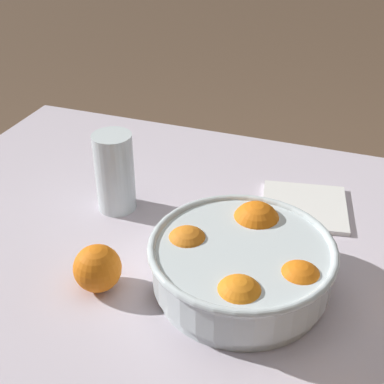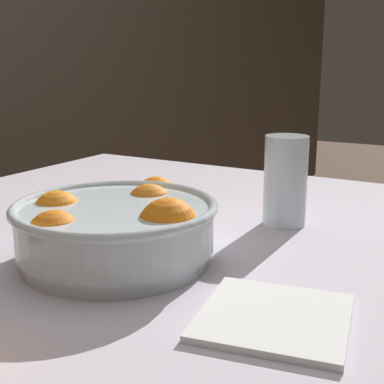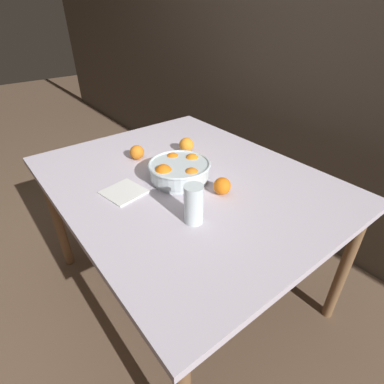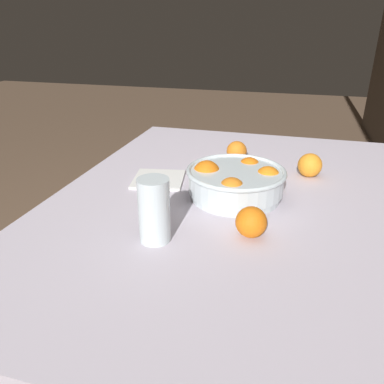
{
  "view_description": "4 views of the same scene",
  "coord_description": "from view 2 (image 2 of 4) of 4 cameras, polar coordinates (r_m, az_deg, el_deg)",
  "views": [
    {
      "loc": [
        -0.13,
        0.55,
        1.25
      ],
      "look_at": [
        0.11,
        -0.13,
        0.8
      ],
      "focal_mm": 50.0,
      "sensor_mm": 36.0,
      "label": 1
    },
    {
      "loc": [
        -0.53,
        -0.45,
        0.97
      ],
      "look_at": [
        0.12,
        -0.08,
        0.79
      ],
      "focal_mm": 50.0,
      "sensor_mm": 36.0,
      "label": 2
    },
    {
      "loc": [
        0.92,
        -0.69,
        1.37
      ],
      "look_at": [
        0.17,
        -0.1,
        0.76
      ],
      "focal_mm": 28.0,
      "sensor_mm": 36.0,
      "label": 3
    },
    {
      "loc": [
        0.93,
        0.1,
        1.15
      ],
      "look_at": [
        0.13,
        -0.12,
        0.77
      ],
      "focal_mm": 35.0,
      "sensor_mm": 36.0,
      "label": 4
    }
  ],
  "objects": [
    {
      "name": "dining_table",
      "position": [
        0.76,
        -9.73,
        -11.48
      ],
      "size": [
        1.3,
        1.04,
        0.71
      ],
      "color": "silver",
      "rests_on": "ground_plane"
    },
    {
      "name": "fruit_bowl",
      "position": [
        0.7,
        -8.34,
        -3.89
      ],
      "size": [
        0.27,
        0.27,
        0.1
      ],
      "color": "silver",
      "rests_on": "dining_table"
    },
    {
      "name": "juice_glass",
      "position": [
        0.86,
        9.92,
        0.72
      ],
      "size": [
        0.07,
        0.07,
        0.14
      ],
      "color": "#F4A314",
      "rests_on": "dining_table"
    },
    {
      "name": "orange_loose_aside",
      "position": [
        0.9,
        -3.82,
        -0.56
      ],
      "size": [
        0.07,
        0.07,
        0.07
      ],
      "primitive_type": "sphere",
      "color": "orange",
      "rests_on": "dining_table"
    },
    {
      "name": "napkin",
      "position": [
        0.57,
        8.76,
        -13.07
      ],
      "size": [
        0.17,
        0.17,
        0.01
      ],
      "primitive_type": "cube",
      "rotation": [
        0.0,
        0.0,
        0.18
      ],
      "color": "white",
      "rests_on": "dining_table"
    }
  ]
}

